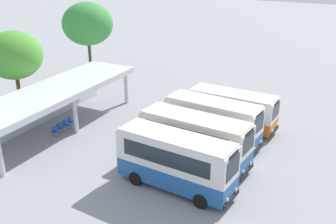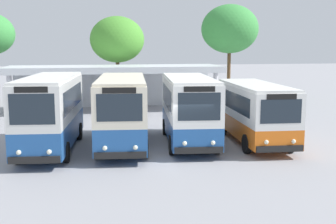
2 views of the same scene
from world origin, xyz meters
name	(u,v)px [view 1 (image 1 of 2)]	position (x,y,z in m)	size (l,w,h in m)	color
ground_plane	(240,156)	(0.00, 0.00, 0.00)	(180.00, 180.00, 0.00)	#939399
city_bus_nearest_orange	(176,160)	(-5.71, 2.27, 1.93)	(2.82, 7.53, 3.52)	black
city_bus_second_in_row	(195,138)	(-2.35, 2.50, 1.88)	(2.97, 7.76, 3.42)	black
city_bus_middle_cream	(213,121)	(1.02, 2.50, 1.86)	(2.93, 7.29, 3.38)	black
city_bus_fourth_amber	(232,109)	(4.38, 2.12, 1.68)	(2.66, 7.21, 3.03)	black
terminal_canopy	(50,97)	(-1.95, 15.23, 2.58)	(16.23, 4.68, 3.40)	silver
waiting_chair_end_by_column	(55,130)	(-3.35, 13.78, 0.52)	(0.45, 0.45, 0.86)	slate
waiting_chair_second_from_end	(60,127)	(-2.68, 13.86, 0.52)	(0.45, 0.45, 0.86)	slate
waiting_chair_middle_seat	(65,124)	(-2.02, 13.87, 0.52)	(0.45, 0.45, 0.86)	slate
waiting_chair_fourth_seat	(70,121)	(-1.35, 13.90, 0.52)	(0.45, 0.45, 0.86)	slate
roadside_tree_behind_canopy	(14,55)	(-1.49, 19.05, 5.44)	(4.66, 4.66, 7.44)	brown
roadside_tree_east_of_canopy	(88,24)	(8.67, 19.20, 6.41)	(5.15, 5.15, 8.62)	brown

